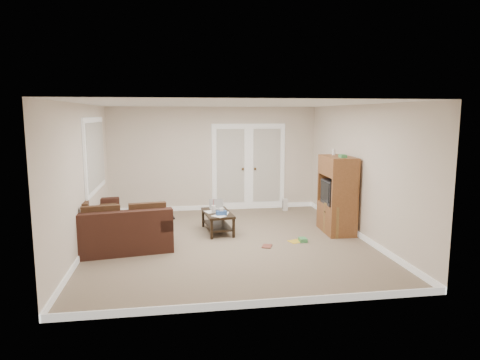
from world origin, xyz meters
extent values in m
plane|color=gray|center=(0.00, 0.00, 0.00)|extent=(5.50, 5.50, 0.00)
cube|color=white|center=(0.00, 0.00, 2.50)|extent=(5.00, 5.50, 0.02)
cube|color=silver|center=(-2.50, 0.00, 1.25)|extent=(0.02, 5.50, 2.50)
cube|color=silver|center=(2.50, 0.00, 1.25)|extent=(0.02, 5.50, 2.50)
cube|color=silver|center=(0.00, 2.75, 1.25)|extent=(5.00, 0.02, 2.50)
cube|color=silver|center=(0.00, -2.75, 1.25)|extent=(5.00, 0.02, 2.50)
cube|color=white|center=(0.40, 2.72, 1.02)|extent=(0.90, 0.04, 2.13)
cube|color=white|center=(1.30, 2.72, 1.02)|extent=(0.90, 0.04, 2.13)
cube|color=white|center=(0.40, 2.69, 1.07)|extent=(0.68, 0.02, 1.80)
cube|color=white|center=(1.30, 2.69, 1.07)|extent=(0.68, 0.02, 1.80)
cube|color=white|center=(-2.47, 1.00, 1.55)|extent=(0.04, 1.92, 1.42)
cube|color=white|center=(-2.44, 1.00, 1.55)|extent=(0.02, 1.74, 1.24)
cube|color=#3D2017|center=(-2.39, 0.73, 0.19)|extent=(1.10, 2.13, 0.37)
cube|color=#3D2017|center=(-2.68, 0.69, 0.56)|extent=(0.52, 2.05, 0.38)
cube|color=#3D2017|center=(-2.53, 1.63, 0.47)|extent=(0.82, 0.33, 0.19)
cube|color=#4B311E|center=(-2.32, 0.74, 0.43)|extent=(0.82, 2.01, 0.11)
cube|color=#3D2017|center=(-1.84, -0.22, 0.19)|extent=(1.70, 1.03, 0.37)
cube|color=#3D2017|center=(-1.80, -0.50, 0.56)|extent=(1.61, 0.45, 0.38)
cube|color=#3D2017|center=(-1.16, -0.11, 0.47)|extent=(0.33, 0.82, 0.19)
cube|color=#4B311E|center=(-1.85, -0.15, 0.43)|extent=(1.57, 0.75, 0.11)
cube|color=black|center=(-1.16, -0.11, 0.58)|extent=(0.39, 0.74, 0.03)
cube|color=red|center=(-1.19, 0.08, 0.60)|extent=(0.30, 0.15, 0.02)
cube|color=black|center=(-0.13, 0.69, 0.38)|extent=(0.60, 1.04, 0.05)
cube|color=black|center=(-0.13, 0.69, 0.14)|extent=(0.52, 0.96, 0.03)
cylinder|color=white|center=(-0.22, 0.64, 0.48)|extent=(0.08, 0.08, 0.14)
cylinder|color=red|center=(-0.22, 0.64, 0.62)|extent=(0.01, 0.01, 0.13)
cube|color=#2E5397|center=(-0.09, 0.42, 0.45)|extent=(0.21, 0.13, 0.08)
cube|color=white|center=(-0.12, 0.60, 0.41)|extent=(0.38, 0.57, 0.00)
cube|color=brown|center=(2.20, 0.34, 0.28)|extent=(0.56, 0.96, 0.57)
cube|color=brown|center=(2.20, 0.34, 1.32)|extent=(0.56, 0.96, 0.38)
cube|color=black|center=(2.18, 0.34, 0.80)|extent=(0.48, 0.58, 0.47)
cube|color=black|center=(1.95, 0.35, 0.82)|extent=(0.03, 0.49, 0.38)
cube|color=#449652|center=(2.19, 0.10, 1.54)|extent=(0.12, 0.17, 0.06)
cylinder|color=white|center=(2.21, 0.62, 1.57)|extent=(0.07, 0.07, 0.11)
cube|color=olive|center=(2.20, 0.13, 0.30)|extent=(0.54, 0.54, 0.61)
cylinder|color=silver|center=(2.20, 0.13, 0.65)|extent=(0.15, 0.15, 0.09)
cylinder|color=silver|center=(2.20, 0.13, 0.76)|extent=(0.03, 0.03, 0.13)
cone|color=white|center=(2.20, 0.13, 0.90)|extent=(0.26, 0.26, 0.17)
cube|color=white|center=(1.69, 2.35, 0.14)|extent=(0.12, 0.10, 0.29)
cube|color=gold|center=(1.24, -0.17, 0.00)|extent=(0.35, 0.31, 0.01)
cube|color=#449652|center=(1.35, -0.21, 0.04)|extent=(0.14, 0.18, 0.07)
imported|color=brown|center=(0.56, -0.37, 0.01)|extent=(0.23, 0.27, 0.02)
camera|label=1|loc=(-0.97, -7.53, 2.32)|focal=32.00mm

